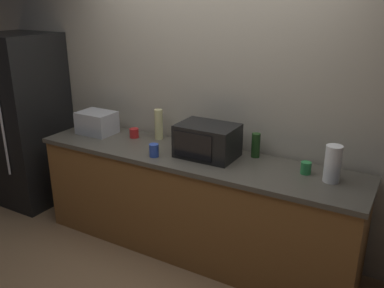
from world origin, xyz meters
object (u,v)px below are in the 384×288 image
object	(u,v)px
mug_red	(134,133)
bottle_wine	(256,145)
bottle_vinegar	(159,124)
mug_green	(306,168)
paper_towel_roll	(333,164)
toaster_oven	(97,123)
refrigerator	(25,120)
microwave	(207,141)
mug_blue	(154,150)

from	to	relation	value
mug_red	bottle_wine	bearing A→B (deg)	4.70
bottle_vinegar	mug_green	distance (m)	1.40
bottle_vinegar	paper_towel_roll	bearing A→B (deg)	-5.98
bottle_wine	mug_red	distance (m)	1.17
toaster_oven	bottle_wine	xyz separation A→B (m)	(1.55, 0.17, -0.00)
refrigerator	bottle_vinegar	bearing A→B (deg)	7.84
mug_green	mug_red	bearing A→B (deg)	178.64
microwave	bottle_vinegar	xyz separation A→B (m)	(-0.59, 0.17, 0.00)
refrigerator	microwave	distance (m)	2.17
toaster_oven	bottle_vinegar	xyz separation A→B (m)	(0.61, 0.16, 0.03)
bottle_wine	mug_blue	distance (m)	0.83
paper_towel_roll	bottle_vinegar	distance (m)	1.60
toaster_oven	bottle_wine	world-z (taller)	toaster_oven
bottle_wine	mug_red	xyz separation A→B (m)	(-1.17, -0.10, -0.06)
paper_towel_roll	bottle_vinegar	bearing A→B (deg)	174.02
bottle_vinegar	mug_blue	xyz separation A→B (m)	(0.22, -0.39, -0.09)
paper_towel_roll	mug_green	world-z (taller)	paper_towel_roll
toaster_oven	mug_blue	size ratio (longest dim) A/B	3.16
refrigerator	mug_green	size ratio (longest dim) A/B	19.55
refrigerator	paper_towel_roll	bearing A→B (deg)	0.91
refrigerator	mug_blue	distance (m)	1.80
bottle_vinegar	bottle_wine	bearing A→B (deg)	0.77
toaster_oven	bottle_vinegar	world-z (taller)	bottle_vinegar
paper_towel_roll	mug_red	bearing A→B (deg)	177.37
paper_towel_roll	bottle_wine	world-z (taller)	paper_towel_roll
microwave	paper_towel_roll	xyz separation A→B (m)	(1.00, 0.00, 0.00)
paper_towel_roll	bottle_wine	xyz separation A→B (m)	(-0.65, 0.18, -0.03)
refrigerator	mug_red	size ratio (longest dim) A/B	21.05
microwave	mug_red	distance (m)	0.82
microwave	mug_blue	distance (m)	0.44
refrigerator	microwave	size ratio (longest dim) A/B	3.75
microwave	paper_towel_roll	bearing A→B (deg)	0.13
paper_towel_roll	mug_blue	world-z (taller)	paper_towel_roll
refrigerator	toaster_oven	bearing A→B (deg)	3.57
toaster_oven	mug_red	size ratio (longest dim) A/B	3.98
toaster_oven	refrigerator	bearing A→B (deg)	-176.43
microwave	toaster_oven	bearing A→B (deg)	179.42
toaster_oven	paper_towel_roll	world-z (taller)	paper_towel_roll
toaster_oven	mug_green	distance (m)	2.00
paper_towel_roll	refrigerator	bearing A→B (deg)	-179.09
bottle_wine	bottle_vinegar	size ratio (longest dim) A/B	0.73
mug_red	mug_green	distance (m)	1.62
bottle_vinegar	mug_green	bearing A→B (deg)	-4.99
refrigerator	toaster_oven	xyz separation A→B (m)	(0.97, 0.06, 0.10)
microwave	mug_blue	world-z (taller)	microwave
toaster_oven	paper_towel_roll	bearing A→B (deg)	-0.26
refrigerator	mug_green	world-z (taller)	refrigerator
paper_towel_roll	mug_green	size ratio (longest dim) A/B	2.93
toaster_oven	mug_red	xyz separation A→B (m)	(0.39, 0.07, -0.06)
refrigerator	bottle_wine	size ratio (longest dim) A/B	8.91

